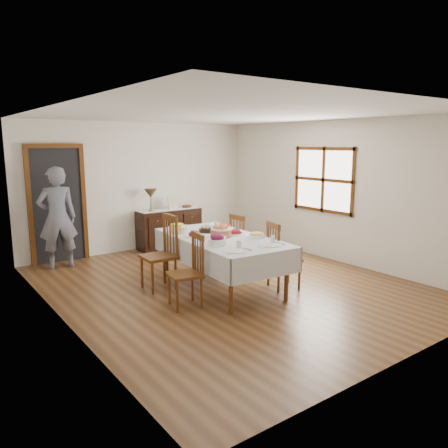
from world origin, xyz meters
TOP-DOWN VIEW (x-y plane):
  - ground at (0.00, 0.00)m, footprint 6.00×6.00m
  - room_shell at (-0.15, 0.42)m, footprint 5.02×6.02m
  - dining_table at (-0.16, -0.05)m, footprint 1.33×2.38m
  - chair_left_near at (-0.97, -0.42)m, footprint 0.49×0.49m
  - chair_left_far at (-0.90, 0.45)m, footprint 0.49×0.49m
  - chair_right_near at (0.55, -0.61)m, footprint 0.53×0.53m
  - chair_right_far at (0.64, 0.42)m, footprint 0.42×0.42m
  - sideboard at (0.49, 2.72)m, footprint 1.35×0.50m
  - person at (-1.83, 2.53)m, footprint 0.64×0.45m
  - bread_basket at (-0.16, -0.04)m, footprint 0.32×0.32m
  - egg_basket at (-0.11, 0.40)m, footprint 0.27×0.27m
  - ham_platter_a at (-0.47, 0.21)m, footprint 0.27×0.27m
  - ham_platter_b at (0.14, -0.04)m, footprint 0.31×0.31m
  - beet_bowl at (-0.50, -0.44)m, footprint 0.27×0.27m
  - carrot_bowl at (0.23, 0.40)m, footprint 0.20×0.20m
  - pineapple_bowl at (-0.53, 0.62)m, footprint 0.27×0.27m
  - casserole_dish at (0.25, -0.39)m, footprint 0.23×0.23m
  - butter_dish at (-0.33, -0.27)m, footprint 0.15×0.10m
  - setting_left at (-0.47, -0.84)m, footprint 0.43×0.31m
  - setting_right at (0.12, -0.87)m, footprint 0.43×0.31m
  - glass_far_a at (-0.35, 0.67)m, footprint 0.07×0.07m
  - glass_far_b at (0.25, 0.67)m, footprint 0.07×0.07m
  - runner at (0.48, 2.73)m, footprint 1.30×0.35m
  - table_lamp at (0.08, 2.73)m, footprint 0.26×0.26m
  - picture_frame at (0.58, 2.71)m, footprint 0.22×0.08m
  - deco_bowl at (0.94, 2.73)m, footprint 0.20×0.20m

SIDE VIEW (x-z plane):
  - ground at x=0.00m, z-range 0.00..0.00m
  - sideboard at x=0.49m, z-range 0.00..0.81m
  - chair_right_far at x=0.64m, z-range 0.01..1.00m
  - chair_left_near at x=-0.97m, z-range 0.01..1.01m
  - chair_right_near at x=0.55m, z-range 0.01..1.03m
  - chair_left_far at x=-0.90m, z-range 0.01..1.13m
  - dining_table at x=-0.16m, z-range 0.30..1.09m
  - setting_left at x=-0.47m, z-range 0.76..0.86m
  - setting_right at x=0.12m, z-range 0.76..0.86m
  - runner at x=0.48m, z-range 0.81..0.82m
  - ham_platter_b at x=0.14m, z-range 0.76..0.88m
  - ham_platter_a at x=-0.47m, z-range 0.76..0.88m
  - casserole_dish at x=0.25m, z-range 0.79..0.86m
  - butter_dish at x=-0.33m, z-range 0.79..0.86m
  - egg_basket at x=-0.11m, z-range 0.77..0.89m
  - carrot_bowl at x=0.23m, z-range 0.79..0.87m
  - glass_far_b at x=0.25m, z-range 0.79..0.88m
  - glass_far_a at x=-0.35m, z-range 0.79..0.89m
  - deco_bowl at x=0.94m, z-range 0.81..0.87m
  - pineapple_bowl at x=-0.53m, z-range 0.78..0.93m
  - beet_bowl at x=-0.50m, z-range 0.78..0.94m
  - bread_basket at x=-0.16m, z-range 0.78..0.96m
  - picture_frame at x=0.58m, z-range 0.81..1.09m
  - person at x=-1.83m, z-range 0.00..1.92m
  - table_lamp at x=0.08m, z-range 0.94..1.40m
  - room_shell at x=-0.15m, z-range 0.32..2.97m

